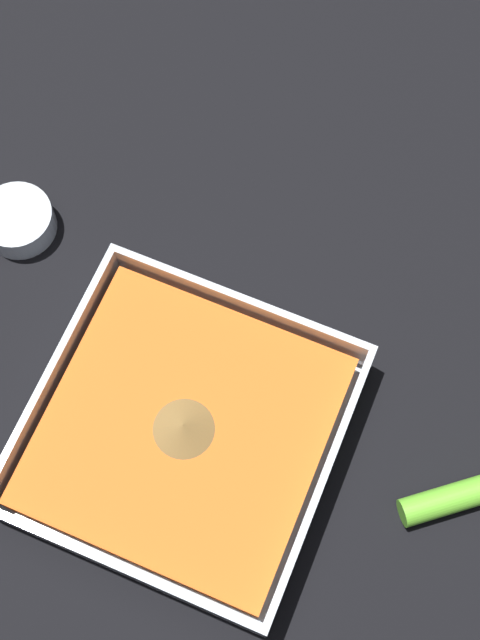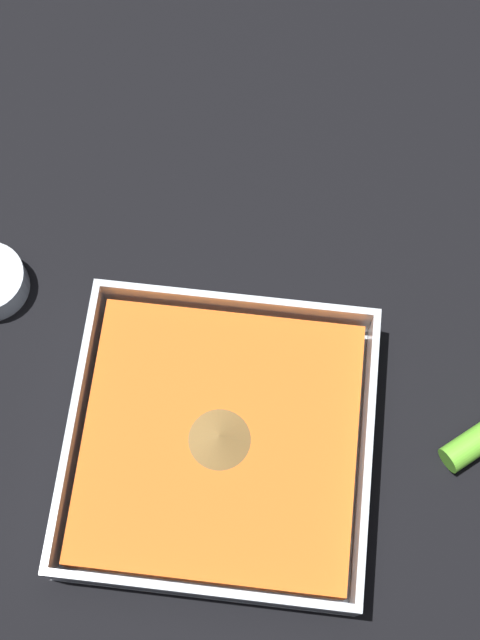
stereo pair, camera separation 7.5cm
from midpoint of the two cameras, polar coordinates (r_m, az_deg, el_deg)
name	(u,v)px [view 1 (the left image)]	position (r m, az deg, el deg)	size (l,w,h in m)	color
ground_plane	(162,407)	(0.75, -2.17, -5.95)	(4.00, 4.00, 0.00)	black
square_dish	(185,433)	(0.73, -0.61, -7.66)	(0.24, 0.24, 0.05)	silver
spice_bowl	(18,221)	(0.82, -11.49, 5.89)	(0.07, 0.07, 0.03)	silver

